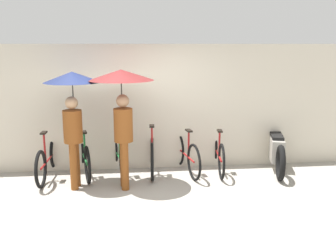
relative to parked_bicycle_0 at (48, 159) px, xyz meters
name	(u,v)px	position (x,y,z in m)	size (l,w,h in m)	color
ground_plane	(138,207)	(1.63, -1.53, -0.35)	(30.00, 30.00, 0.00)	#9E998E
back_wall	(134,108)	(1.63, 0.39, 0.88)	(12.44, 0.12, 2.46)	beige
parked_bicycle_0	(48,159)	(0.00, 0.00, 0.00)	(0.44, 1.75, 0.98)	black
parked_bicycle_1	(84,156)	(0.65, 0.10, 0.01)	(0.55, 1.70, 1.03)	black
parked_bicycle_2	(118,154)	(1.30, 0.09, 0.02)	(0.49, 1.74, 0.98)	black
parked_bicycle_3	(152,153)	(1.95, 0.08, 0.02)	(0.44, 1.67, 1.05)	black
parked_bicycle_4	(186,154)	(2.60, 0.02, 0.01)	(0.46, 1.62, 1.00)	black
parked_bicycle_5	(218,152)	(3.25, 0.08, 0.01)	(0.44, 1.73, 1.01)	black
pedestrian_leading	(73,98)	(0.58, -0.52, 1.21)	(0.96, 0.96, 2.00)	brown
pedestrian_center	(122,93)	(1.41, -0.61, 1.29)	(1.10, 1.10, 2.04)	brown
motorcycle	(276,149)	(4.44, 0.07, 0.03)	(0.80, 2.06, 0.90)	black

